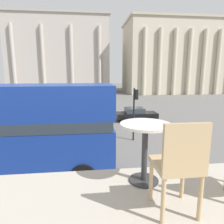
{
  "coord_description": "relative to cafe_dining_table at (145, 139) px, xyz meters",
  "views": [
    {
      "loc": [
        0.19,
        -2.55,
        4.78
      ],
      "look_at": [
        2.26,
        15.33,
        1.32
      ],
      "focal_mm": 32.0,
      "sensor_mm": 36.0,
      "label": 1
    }
  ],
  "objects": [
    {
      "name": "cafe_dining_table",
      "position": [
        0.0,
        0.0,
        0.0
      ],
      "size": [
        0.6,
        0.6,
        0.73
      ],
      "color": "#2D2D30",
      "rests_on": "cafe_floor_slab"
    },
    {
      "name": "cafe_chair_0",
      "position": [
        0.14,
        -0.61,
        -0.02
      ],
      "size": [
        0.4,
        0.4,
        0.91
      ],
      "rotation": [
        0.0,
        0.0,
        -0.01
      ],
      "color": "tan",
      "rests_on": "cafe_floor_slab"
    },
    {
      "name": "plaza_building_left",
      "position": [
        -7.85,
        52.88,
        5.55
      ],
      "size": [
        25.4,
        11.4,
        19.12
      ],
      "color": "#BCB2A8",
      "rests_on": "ground_plane"
    },
    {
      "name": "plaza_building_right",
      "position": [
        22.03,
        48.71,
        4.79
      ],
      "size": [
        26.65,
        14.39,
        17.63
      ],
      "color": "beige",
      "rests_on": "ground_plane"
    },
    {
      "name": "traffic_light_near",
      "position": [
        2.58,
        11.5,
        -1.54
      ],
      "size": [
        0.42,
        0.24,
        3.79
      ],
      "color": "black",
      "rests_on": "ground_plane"
    },
    {
      "name": "traffic_light_mid",
      "position": [
        1.53,
        17.98,
        -1.72
      ],
      "size": [
        0.42,
        0.24,
        3.5
      ],
      "color": "black",
      "rests_on": "ground_plane"
    },
    {
      "name": "car_black",
      "position": [
        4.11,
        17.52,
        -3.32
      ],
      "size": [
        4.2,
        1.93,
        1.35
      ],
      "rotation": [
        0.0,
        0.0,
        5.97
      ],
      "color": "black",
      "rests_on": "ground_plane"
    },
    {
      "name": "pedestrian_olive",
      "position": [
        -5.66,
        12.09,
        -2.97
      ],
      "size": [
        0.32,
        0.32,
        1.81
      ],
      "rotation": [
        0.0,
        0.0,
        0.0
      ],
      "color": "#282B33",
      "rests_on": "ground_plane"
    },
    {
      "name": "pedestrian_black",
      "position": [
        0.75,
        13.12,
        -3.07
      ],
      "size": [
        0.32,
        0.32,
        1.65
      ],
      "rotation": [
        0.0,
        0.0,
        3.41
      ],
      "color": "#282B33",
      "rests_on": "ground_plane"
    }
  ]
}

